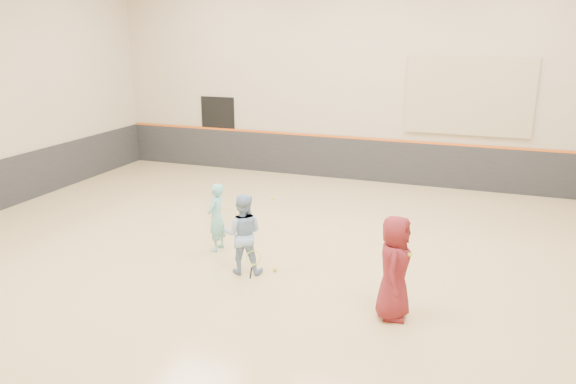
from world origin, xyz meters
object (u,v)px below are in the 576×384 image
(girl, at_px, (216,217))
(spare_racket, at_px, (217,222))
(instructor, at_px, (243,234))
(young_man, at_px, (394,268))

(girl, relative_size, spare_racket, 2.24)
(instructor, distance_m, spare_racket, 2.82)
(girl, height_order, instructor, instructor)
(spare_racket, bearing_deg, girl, -62.85)
(girl, xyz_separation_m, young_man, (3.70, -1.49, 0.13))
(spare_racket, bearing_deg, young_man, -33.17)
(instructor, relative_size, spare_racket, 2.42)
(girl, relative_size, young_man, 0.84)
(girl, bearing_deg, young_man, 69.30)
(instructor, height_order, young_man, young_man)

